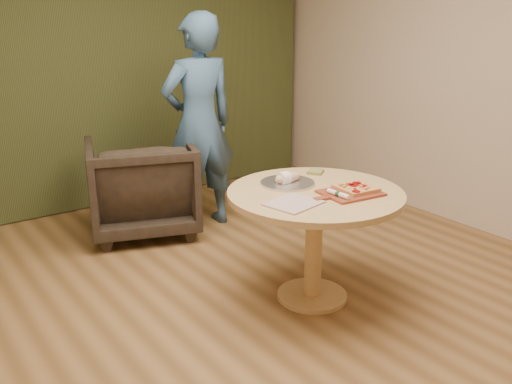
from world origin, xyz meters
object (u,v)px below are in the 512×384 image
object	(u,v)px
flatbread_pizza	(356,188)
person_standing	(199,123)
pedestal_table	(315,212)
serving_tray	(287,183)
bread_roll	(286,178)
cutlery_roll	(338,194)
armchair	(142,182)
pizza_paddle	(349,193)

from	to	relation	value
flatbread_pizza	person_standing	bearing A→B (deg)	93.61
pedestal_table	serving_tray	world-z (taller)	serving_tray
pedestal_table	serving_tray	xyz separation A→B (m)	(-0.05, 0.22, 0.15)
person_standing	bread_roll	bearing A→B (deg)	85.99
pedestal_table	cutlery_roll	xyz separation A→B (m)	(0.01, -0.19, 0.17)
bread_roll	armchair	xyz separation A→B (m)	(-0.35, 1.53, -0.35)
bread_roll	cutlery_roll	bearing A→B (deg)	-79.58
flatbread_pizza	bread_roll	bearing A→B (deg)	123.47
pedestal_table	person_standing	size ratio (longest dim) A/B	0.61
serving_tray	person_standing	world-z (taller)	person_standing
pedestal_table	flatbread_pizza	distance (m)	0.30
serving_tray	person_standing	bearing A→B (deg)	84.52
pedestal_table	bread_roll	bearing A→B (deg)	105.50
pizza_paddle	pedestal_table	bearing A→B (deg)	132.61
serving_tray	bread_roll	bearing A→B (deg)	-180.00
flatbread_pizza	bread_roll	size ratio (longest dim) A/B	1.25
flatbread_pizza	bread_roll	distance (m)	0.46
person_standing	cutlery_roll	bearing A→B (deg)	89.72
pizza_paddle	cutlery_roll	bearing A→B (deg)	-164.29
pedestal_table	armchair	size ratio (longest dim) A/B	1.25
flatbread_pizza	serving_tray	size ratio (longest dim) A/B	0.68
flatbread_pizza	cutlery_roll	distance (m)	0.18
cutlery_roll	bread_roll	xyz separation A→B (m)	(-0.08, 0.41, 0.01)
armchair	person_standing	world-z (taller)	person_standing
bread_roll	armchair	size ratio (longest dim) A/B	0.22
serving_tray	armchair	bearing A→B (deg)	103.04
flatbread_pizza	cutlery_roll	xyz separation A→B (m)	(-0.18, -0.03, 0.00)
serving_tray	cutlery_roll	bearing A→B (deg)	-80.79
cutlery_roll	armchair	world-z (taller)	armchair
pizza_paddle	flatbread_pizza	bearing A→B (deg)	12.75
serving_tray	bread_roll	world-z (taller)	bread_roll
flatbread_pizza	serving_tray	distance (m)	0.45
cutlery_roll	bread_roll	world-z (taller)	bread_roll
pizza_paddle	flatbread_pizza	distance (m)	0.07
cutlery_roll	bread_roll	distance (m)	0.42
serving_tray	person_standing	xyz separation A→B (m)	(0.13, 1.38, 0.16)
bread_roll	person_standing	world-z (taller)	person_standing
pizza_paddle	cutlery_roll	distance (m)	0.12
person_standing	pedestal_table	bearing A→B (deg)	88.95
flatbread_pizza	armchair	world-z (taller)	armchair
pedestal_table	cutlery_roll	world-z (taller)	cutlery_roll
pedestal_table	armchair	bearing A→B (deg)	103.08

